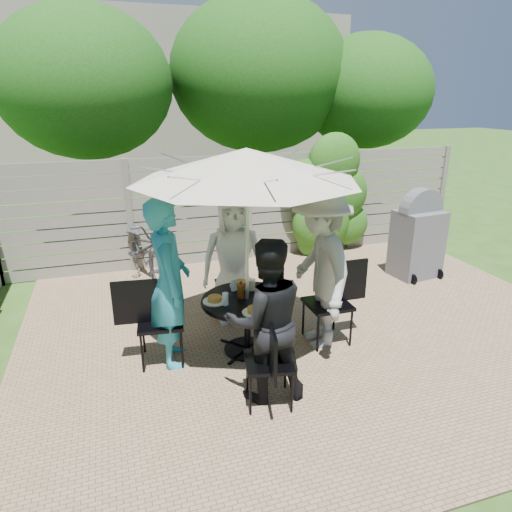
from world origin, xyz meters
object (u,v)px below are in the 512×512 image
object	(u,v)px
chair_front	(269,379)
glass_left	(225,299)
person_back	(233,259)
syrup_jug	(241,291)
chair_left	(160,338)
umbrella	(246,165)
plate_left	(215,300)
person_front	(266,321)
chair_right	(328,318)
glass_back	(234,285)
person_left	(169,284)
bbq_grill	(418,238)
plate_extra	(270,307)
bicycle	(143,248)
person_right	(320,269)
patio_table	(247,315)
plate_right	(279,294)
glass_right	(268,287)
chair_back	(232,296)
plate_front	(255,311)
coffee_cup	(252,285)
plate_back	(241,284)

from	to	relation	value
chair_front	glass_left	xyz separation A→B (m)	(-0.19, 0.88, 0.45)
person_back	syrup_jug	xyz separation A→B (m)	(-0.12, -0.77, -0.09)
chair_left	chair_front	bearing A→B (deg)	-43.33
umbrella	plate_left	distance (m)	1.48
chair_left	person_front	distance (m)	1.37
person_back	chair_right	bearing A→B (deg)	-40.60
glass_back	syrup_jug	world-z (taller)	syrup_jug
person_back	person_left	xyz separation A→B (m)	(-0.90, -0.76, 0.09)
umbrella	bbq_grill	distance (m)	3.79
plate_extra	bicycle	world-z (taller)	bicycle
plate_extra	glass_left	world-z (taller)	glass_left
chair_front	person_right	distance (m)	1.44
plate_extra	glass_left	xyz separation A→B (m)	(-0.42, 0.23, 0.05)
syrup_jug	bicycle	xyz separation A→B (m)	(-0.87, 2.56, -0.23)
patio_table	bbq_grill	bearing A→B (deg)	23.18
chair_front	plate_right	distance (m)	1.11
person_left	glass_right	xyz separation A→B (m)	(1.09, 0.02, -0.19)
patio_table	person_left	bearing A→B (deg)	175.30
patio_table	chair_right	world-z (taller)	chair_right
chair_back	plate_front	distance (m)	1.39
chair_front	plate_left	world-z (taller)	chair_front
umbrella	plate_left	size ratio (longest dim) A/B	9.76
chair_back	person_right	xyz separation A→B (m)	(0.75, -1.03, 0.67)
person_left	bbq_grill	bearing A→B (deg)	-67.35
patio_table	chair_front	xyz separation A→B (m)	(-0.08, -0.96, -0.18)
chair_back	chair_right	bearing A→B (deg)	46.62
umbrella	chair_right	distance (m)	2.06
coffee_cup	bbq_grill	distance (m)	3.31
glass_back	umbrella	bearing A→B (deg)	-72.70
person_right	bicycle	distance (m)	3.23
patio_table	plate_extra	size ratio (longest dim) A/B	4.50
plate_back	syrup_jug	size ratio (longest dim) A/B	1.62
plate_front	bbq_grill	distance (m)	3.68
plate_back	chair_back	bearing A→B (deg)	85.26
person_left	glass_left	bearing A→B (deg)	-100.42
chair_right	coffee_cup	size ratio (longest dim) A/B	8.31
person_left	chair_front	xyz separation A→B (m)	(0.75, -1.03, -0.64)
plate_back	bicycle	xyz separation A→B (m)	(-0.95, 2.26, -0.17)
plate_back	bicycle	size ratio (longest dim) A/B	0.13
bbq_grill	plate_back	bearing A→B (deg)	-169.05
chair_back	glass_right	world-z (taller)	chair_back
plate_right	bbq_grill	world-z (taller)	bbq_grill
umbrella	person_left	world-z (taller)	umbrella
patio_table	syrup_jug	world-z (taller)	syrup_jug
umbrella	chair_front	distance (m)	2.08
person_left	chair_left	bearing A→B (deg)	89.79
plate_right	bicycle	xyz separation A→B (m)	(-1.28, 2.65, -0.17)
chair_front	glass_back	xyz separation A→B (m)	(-0.00, 1.23, 0.45)
person_left	bbq_grill	distance (m)	4.26
glass_right	syrup_jug	bearing A→B (deg)	-174.96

